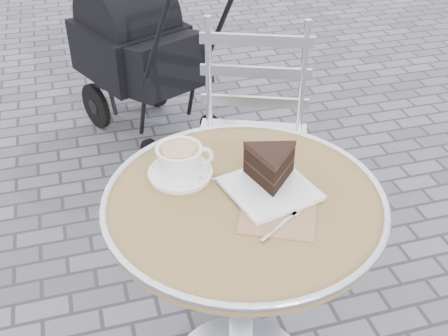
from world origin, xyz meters
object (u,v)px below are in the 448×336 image
object	(u,v)px
cafe_table	(243,247)
cappuccino_set	(181,163)
cake_plate_set	(271,171)
baby_stroller	(142,60)
bistro_chair	(253,116)

from	to	relation	value
cafe_table	cappuccino_set	world-z (taller)	cappuccino_set
cake_plate_set	baby_stroller	distance (m)	1.62
bistro_chair	baby_stroller	distance (m)	1.00
cafe_table	cake_plate_set	bearing A→B (deg)	20.32
cake_plate_set	cappuccino_set	bearing A→B (deg)	138.90
cappuccino_set	baby_stroller	world-z (taller)	baby_stroller
cake_plate_set	bistro_chair	xyz separation A→B (m)	(0.17, 0.63, -0.22)
cafe_table	cappuccino_set	xyz separation A→B (m)	(-0.13, 0.14, 0.20)
cafe_table	bistro_chair	world-z (taller)	bistro_chair
bistro_chair	baby_stroller	world-z (taller)	baby_stroller
cappuccino_set	cafe_table	bearing A→B (deg)	-46.93
cafe_table	cake_plate_set	world-z (taller)	cake_plate_set
cake_plate_set	baby_stroller	size ratio (longest dim) A/B	0.35
cafe_table	baby_stroller	size ratio (longest dim) A/B	0.77
bistro_chair	baby_stroller	size ratio (longest dim) A/B	0.94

